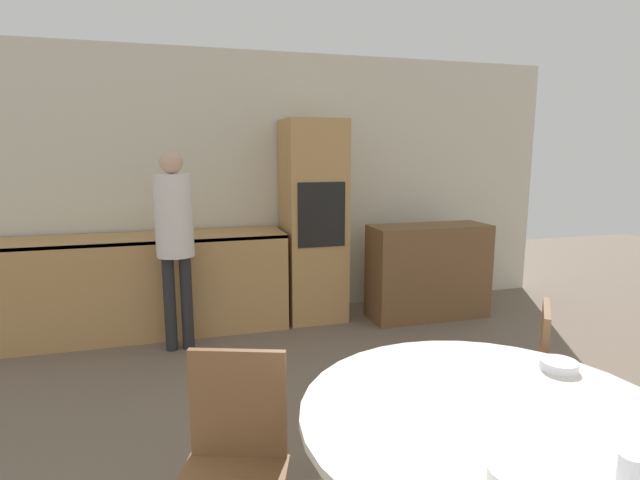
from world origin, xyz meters
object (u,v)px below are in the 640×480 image
chair_far_right (520,379)px  bowl_near (515,477)px  dining_table (486,467)px  cup (631,472)px  oven_unit (313,221)px  bowl_centre (559,365)px  sideboard (428,271)px  person_standing (174,228)px  chair_far_left (234,458)px

chair_far_right → bowl_near: (-0.82, -0.99, 0.29)m
dining_table → cup: bearing=-75.6°
cup → oven_unit: bearing=87.1°
bowl_centre → oven_unit: bearing=93.1°
sideboard → person_standing: 2.48m
sideboard → dining_table: size_ratio=0.91×
dining_table → chair_far_right: (0.65, 0.64, -0.06)m
oven_unit → chair_far_left: 3.17m
dining_table → person_standing: bearing=109.5°
dining_table → oven_unit: bearing=84.8°
person_standing → cup: 3.45m
chair_far_right → oven_unit: bearing=-133.1°
bowl_near → bowl_centre: 0.85m
oven_unit → chair_far_right: (0.34, -2.67, -0.47)m
bowl_centre → bowl_near: bearing=-138.9°
sideboard → bowl_centre: bearing=-108.6°
dining_table → chair_far_right: 0.92m
sideboard → chair_far_right: sideboard is taller
chair_far_left → chair_far_right: bearing=29.5°
bowl_centre → person_standing: bearing=119.4°
dining_table → person_standing: (-1.00, 2.82, 0.47)m
person_standing → bowl_centre: (1.47, -2.61, -0.25)m
person_standing → bowl_near: size_ratio=11.63×
dining_table → cup: cup is taller
dining_table → person_standing: 3.03m
chair_far_left → bowl_near: chair_far_left is taller
chair_far_right → person_standing: (-1.65, 2.17, 0.53)m
bowl_centre → chair_far_left: bearing=172.1°
chair_far_left → chair_far_right: same height
cup → bowl_centre: bearing=61.2°
cup → bowl_centre: size_ratio=0.65×
bowl_near → dining_table: bearing=64.1°
oven_unit → sideboard: size_ratio=1.64×
sideboard → chair_far_left: 3.44m
chair_far_left → person_standing: bearing=113.8°
person_standing → bowl_near: bearing=-75.3°
bowl_near → bowl_centre: bearing=41.1°
dining_table → chair_far_left: size_ratio=1.45×
oven_unit → dining_table: (-0.30, -3.32, -0.41)m
chair_far_left → chair_far_right: size_ratio=1.00×
oven_unit → sideboard: 1.25m
oven_unit → sideboard: (1.10, -0.32, -0.51)m
chair_far_left → bowl_centre: chair_far_left is taller
dining_table → bowl_near: 0.45m
bowl_near → cup: bearing=-18.7°
cup → bowl_centre: cup is taller
dining_table → person_standing: person_standing is taller
dining_table → bowl_centre: 0.56m
chair_far_left → cup: 1.29m
bowl_near → sideboard: bearing=64.8°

